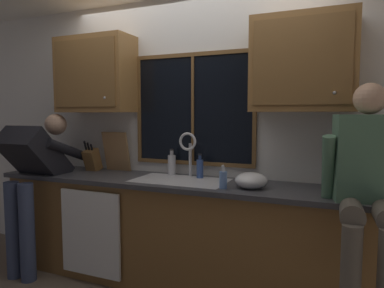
% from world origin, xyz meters
% --- Properties ---
extents(back_wall, '(5.77, 0.12, 2.55)m').
position_xyz_m(back_wall, '(0.00, 0.06, 1.27)').
color(back_wall, silver).
rests_on(back_wall, floor).
extents(window_glass, '(1.10, 0.02, 0.95)m').
position_xyz_m(window_glass, '(0.00, -0.01, 1.52)').
color(window_glass, black).
extents(window_frame_top, '(1.17, 0.02, 0.04)m').
position_xyz_m(window_frame_top, '(0.00, -0.02, 2.02)').
color(window_frame_top, brown).
extents(window_frame_bottom, '(1.17, 0.02, 0.04)m').
position_xyz_m(window_frame_bottom, '(0.00, -0.02, 1.03)').
color(window_frame_bottom, brown).
extents(window_frame_left, '(0.03, 0.02, 0.95)m').
position_xyz_m(window_frame_left, '(-0.57, -0.02, 1.52)').
color(window_frame_left, brown).
extents(window_frame_right, '(0.03, 0.02, 0.95)m').
position_xyz_m(window_frame_right, '(0.57, -0.02, 1.52)').
color(window_frame_right, brown).
extents(window_mullion_center, '(0.02, 0.02, 0.95)m').
position_xyz_m(window_mullion_center, '(0.00, -0.02, 1.52)').
color(window_mullion_center, brown).
extents(lower_cabinet_run, '(3.37, 0.58, 0.88)m').
position_xyz_m(lower_cabinet_run, '(0.00, -0.29, 0.44)').
color(lower_cabinet_run, brown).
rests_on(lower_cabinet_run, floor).
extents(countertop, '(3.43, 0.62, 0.04)m').
position_xyz_m(countertop, '(0.00, -0.31, 0.90)').
color(countertop, '#38383D').
rests_on(countertop, lower_cabinet_run).
extents(dishwasher_front, '(0.60, 0.02, 0.74)m').
position_xyz_m(dishwasher_front, '(-0.71, -0.61, 0.46)').
color(dishwasher_front, white).
extents(upper_cabinet_left, '(0.76, 0.36, 0.72)m').
position_xyz_m(upper_cabinet_left, '(-0.96, -0.17, 1.86)').
color(upper_cabinet_left, olive).
extents(upper_cabinet_right, '(0.76, 0.36, 0.72)m').
position_xyz_m(upper_cabinet_right, '(0.96, -0.17, 1.86)').
color(upper_cabinet_right, olive).
extents(sink, '(0.80, 0.46, 0.21)m').
position_xyz_m(sink, '(0.00, -0.30, 0.82)').
color(sink, '#B7B7BC').
rests_on(sink, lower_cabinet_run).
extents(faucet, '(0.18, 0.09, 0.40)m').
position_xyz_m(faucet, '(0.01, -0.12, 1.17)').
color(faucet, silver).
rests_on(faucet, countertop).
extents(person_standing, '(0.53, 0.72, 1.49)m').
position_xyz_m(person_standing, '(-1.36, -0.58, 0.93)').
color(person_standing, '#384260').
rests_on(person_standing, floor).
extents(person_sitting_on_counter, '(0.54, 0.63, 1.26)m').
position_xyz_m(person_sitting_on_counter, '(1.40, -0.57, 1.10)').
color(person_sitting_on_counter, '#595147').
rests_on(person_sitting_on_counter, countertop).
extents(knife_block, '(0.12, 0.18, 0.32)m').
position_xyz_m(knife_block, '(-1.02, -0.18, 1.03)').
color(knife_block, brown).
rests_on(knife_block, countertop).
extents(cutting_board, '(0.28, 0.10, 0.39)m').
position_xyz_m(cutting_board, '(-0.79, -0.09, 1.11)').
color(cutting_board, '#997047').
rests_on(cutting_board, countertop).
extents(mixing_bowl, '(0.25, 0.25, 0.12)m').
position_xyz_m(mixing_bowl, '(0.63, -0.37, 0.98)').
color(mixing_bowl, silver).
rests_on(mixing_bowl, countertop).
extents(soap_dispenser, '(0.06, 0.07, 0.18)m').
position_xyz_m(soap_dispenser, '(0.44, -0.47, 0.99)').
color(soap_dispenser, '#668CCC').
rests_on(soap_dispenser, countertop).
extents(bottle_green_glass, '(0.06, 0.06, 0.21)m').
position_xyz_m(bottle_green_glass, '(0.12, -0.14, 1.01)').
color(bottle_green_glass, '#334C8C').
rests_on(bottle_green_glass, countertop).
extents(bottle_tall_clear, '(0.07, 0.07, 0.24)m').
position_xyz_m(bottle_tall_clear, '(-0.18, -0.09, 1.02)').
color(bottle_tall_clear, '#B7B7BC').
rests_on(bottle_tall_clear, countertop).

